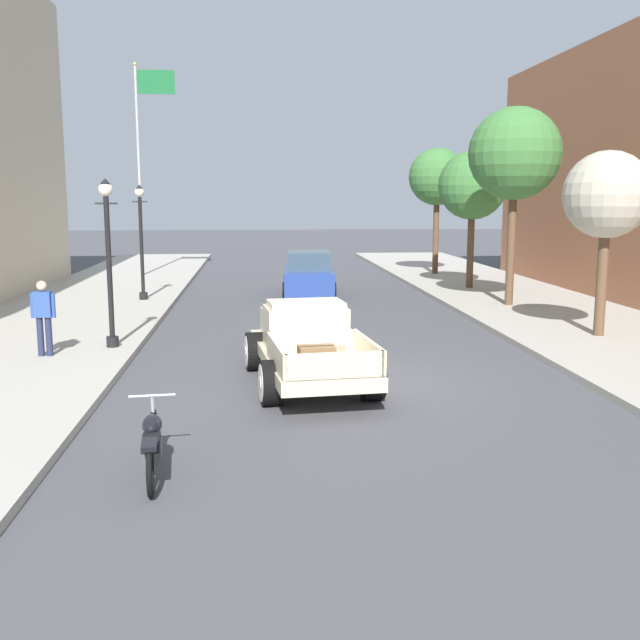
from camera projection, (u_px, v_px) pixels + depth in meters
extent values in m
plane|color=#47474C|center=(347.00, 383.00, 14.33)|extent=(140.00, 140.00, 0.00)
cube|color=beige|center=(309.00, 356.00, 14.17)|extent=(2.27, 5.06, 0.24)
cube|color=beige|center=(305.00, 327.00, 14.43)|extent=(1.67, 1.26, 0.80)
cube|color=beige|center=(306.00, 304.00, 14.30)|extent=(1.53, 1.08, 0.12)
cube|color=#3D4C5B|center=(301.00, 314.00, 14.95)|extent=(1.32, 0.18, 0.44)
cube|color=beige|center=(295.00, 323.00, 15.71)|extent=(1.47, 1.63, 0.52)
cube|color=silver|center=(289.00, 318.00, 16.49)|extent=(0.69, 0.17, 0.47)
cube|color=beige|center=(323.00, 365.00, 12.79)|extent=(1.90, 2.27, 0.04)
cube|color=beige|center=(276.00, 355.00, 12.61)|extent=(0.30, 2.10, 0.44)
cube|color=beige|center=(368.00, 351.00, 12.91)|extent=(0.30, 2.10, 0.44)
cube|color=beige|center=(335.00, 366.00, 11.78)|extent=(1.62, 0.25, 0.44)
cube|color=beige|center=(312.00, 342.00, 13.74)|extent=(1.62, 0.25, 0.44)
cylinder|color=black|center=(255.00, 351.00, 15.33)|extent=(0.44, 0.83, 0.80)
cylinder|color=silver|center=(246.00, 352.00, 15.30)|extent=(0.08, 0.65, 0.66)
cylinder|color=silver|center=(246.00, 352.00, 15.29)|extent=(0.05, 0.24, 0.24)
cylinder|color=black|center=(339.00, 348.00, 15.67)|extent=(0.44, 0.83, 0.80)
cylinder|color=silver|center=(347.00, 348.00, 15.71)|extent=(0.08, 0.65, 0.66)
cylinder|color=silver|center=(348.00, 348.00, 15.71)|extent=(0.05, 0.24, 0.24)
cylinder|color=black|center=(271.00, 383.00, 12.72)|extent=(0.44, 0.83, 0.80)
cylinder|color=silver|center=(261.00, 383.00, 12.69)|extent=(0.08, 0.65, 0.66)
cylinder|color=silver|center=(260.00, 383.00, 12.69)|extent=(0.05, 0.24, 0.24)
cylinder|color=black|center=(372.00, 378.00, 13.06)|extent=(0.44, 0.83, 0.80)
cylinder|color=silver|center=(382.00, 377.00, 13.10)|extent=(0.08, 0.65, 0.66)
cylinder|color=silver|center=(382.00, 377.00, 13.10)|extent=(0.05, 0.24, 0.24)
cube|color=olive|center=(316.00, 358.00, 12.39)|extent=(0.64, 0.50, 0.40)
cube|color=#3D2D1E|center=(316.00, 358.00, 12.39)|extent=(0.62, 0.11, 0.42)
cube|color=gray|center=(331.00, 352.00, 13.10)|extent=(0.50, 0.41, 0.28)
torus|color=black|center=(154.00, 433.00, 10.22)|extent=(0.14, 0.67, 0.67)
torus|color=black|center=(150.00, 470.00, 8.82)|extent=(0.14, 0.67, 0.67)
cube|color=#4C4C51|center=(152.00, 448.00, 9.46)|extent=(0.28, 0.46, 0.28)
ellipsoid|color=black|center=(152.00, 425.00, 9.67)|extent=(0.31, 0.54, 0.24)
cube|color=black|center=(151.00, 443.00, 9.20)|extent=(0.27, 0.58, 0.10)
cylinder|color=silver|center=(153.00, 413.00, 10.12)|extent=(0.07, 0.26, 0.58)
cylinder|color=silver|center=(152.00, 396.00, 9.95)|extent=(0.62, 0.10, 0.04)
cube|color=black|center=(149.00, 445.00, 8.76)|extent=(0.22, 0.42, 0.06)
cube|color=#284293|center=(309.00, 279.00, 26.92)|extent=(1.97, 4.39, 0.80)
cube|color=#384C5B|center=(309.00, 260.00, 26.66)|extent=(1.63, 2.08, 0.64)
cylinder|color=black|center=(287.00, 283.00, 28.22)|extent=(0.26, 0.67, 0.66)
cylinder|color=black|center=(330.00, 283.00, 28.26)|extent=(0.26, 0.67, 0.66)
cylinder|color=black|center=(286.00, 291.00, 25.67)|extent=(0.26, 0.67, 0.66)
cylinder|color=black|center=(333.00, 291.00, 25.72)|extent=(0.26, 0.67, 0.66)
cylinder|color=#232847|center=(41.00, 337.00, 15.99)|extent=(0.14, 0.14, 0.86)
cylinder|color=#232847|center=(49.00, 336.00, 16.01)|extent=(0.14, 0.14, 0.86)
cube|color=#2D4C93|center=(43.00, 304.00, 15.88)|extent=(0.36, 0.22, 0.56)
cylinder|color=#2D4C93|center=(32.00, 306.00, 15.87)|extent=(0.09, 0.09, 0.54)
cylinder|color=#2D4C93|center=(53.00, 305.00, 15.91)|extent=(0.09, 0.09, 0.54)
sphere|color=beige|center=(42.00, 286.00, 15.82)|extent=(0.22, 0.22, 0.22)
cylinder|color=black|center=(113.00, 342.00, 17.03)|extent=(0.28, 0.28, 0.24)
cylinder|color=black|center=(109.00, 268.00, 16.75)|extent=(0.12, 0.12, 3.20)
cylinder|color=black|center=(106.00, 203.00, 16.51)|extent=(0.50, 0.04, 0.04)
sphere|color=silver|center=(105.00, 189.00, 16.46)|extent=(0.32, 0.32, 0.32)
cone|color=black|center=(105.00, 181.00, 16.43)|extent=(0.24, 0.24, 0.14)
cylinder|color=black|center=(144.00, 296.00, 24.98)|extent=(0.28, 0.28, 0.24)
cylinder|color=black|center=(141.00, 245.00, 24.69)|extent=(0.12, 0.12, 3.20)
cylinder|color=black|center=(140.00, 202.00, 24.45)|extent=(0.50, 0.04, 0.04)
sphere|color=silver|center=(139.00, 192.00, 24.40)|extent=(0.32, 0.32, 0.32)
cone|color=black|center=(139.00, 187.00, 24.37)|extent=(0.24, 0.24, 0.14)
cylinder|color=#B2B2B7|center=(139.00, 173.00, 32.25)|extent=(0.12, 0.12, 9.00)
sphere|color=gold|center=(135.00, 64.00, 31.49)|extent=(0.16, 0.16, 0.16)
cube|color=#196633|center=(156.00, 82.00, 31.69)|extent=(1.60, 0.03, 1.00)
cylinder|color=brown|center=(602.00, 282.00, 18.26)|extent=(0.26, 0.26, 2.69)
sphere|color=#ADA893|center=(607.00, 195.00, 17.90)|extent=(2.13, 2.13, 2.13)
cylinder|color=brown|center=(511.00, 247.00, 23.46)|extent=(0.26, 0.26, 3.70)
sphere|color=#3D7538|center=(515.00, 153.00, 22.98)|extent=(2.89, 2.89, 2.89)
cylinder|color=brown|center=(470.00, 250.00, 28.06)|extent=(0.26, 0.26, 2.91)
sphere|color=#3D7538|center=(473.00, 185.00, 27.66)|extent=(2.57, 2.57, 2.57)
cylinder|color=brown|center=(436.00, 236.00, 33.27)|extent=(0.26, 0.26, 3.39)
sphere|color=#3D7538|center=(437.00, 177.00, 32.84)|extent=(2.55, 2.55, 2.55)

